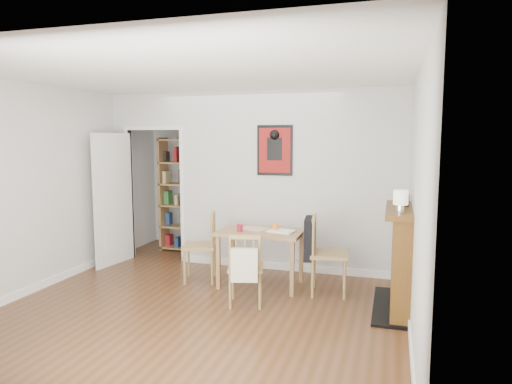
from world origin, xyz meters
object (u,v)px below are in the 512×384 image
(mantel_lamp, at_px, (401,199))
(bookshelf, at_px, (184,195))
(dining_table, at_px, (261,237))
(notebook, at_px, (281,231))
(red_glass, at_px, (240,228))
(chair_right, at_px, (327,254))
(chair_left, at_px, (200,247))
(chair_front, at_px, (246,268))
(ceramic_jar_b, at_px, (401,199))
(ceramic_jar_a, at_px, (404,200))
(orange_fruit, at_px, (275,227))
(fireplace, at_px, (402,256))

(mantel_lamp, bearing_deg, bookshelf, 148.29)
(dining_table, xyz_separation_m, notebook, (0.27, 0.01, 0.10))
(mantel_lamp, bearing_deg, dining_table, 157.96)
(bookshelf, height_order, red_glass, bookshelf)
(chair_right, relative_size, notebook, 3.00)
(chair_left, bearing_deg, chair_front, -38.02)
(red_glass, xyz_separation_m, notebook, (0.51, 0.14, -0.04))
(mantel_lamp, height_order, ceramic_jar_b, mantel_lamp)
(bookshelf, height_order, notebook, bookshelf)
(dining_table, relative_size, ceramic_jar_b, 11.44)
(red_glass, height_order, ceramic_jar_a, ceramic_jar_a)
(chair_front, bearing_deg, red_glass, 114.72)
(red_glass, distance_m, notebook, 0.53)
(notebook, bearing_deg, chair_front, -108.72)
(chair_right, height_order, ceramic_jar_a, ceramic_jar_a)
(mantel_lamp, bearing_deg, orange_fruit, 153.67)
(red_glass, distance_m, ceramic_jar_a, 2.04)
(orange_fruit, bearing_deg, notebook, -29.43)
(chair_left, height_order, chair_right, chair_right)
(bookshelf, bearing_deg, red_glass, -45.84)
(dining_table, bearing_deg, chair_right, -3.69)
(ceramic_jar_a, bearing_deg, fireplace, -92.96)
(chair_right, xyz_separation_m, notebook, (-0.60, 0.07, 0.23))
(chair_front, bearing_deg, ceramic_jar_b, 23.60)
(fireplace, relative_size, orange_fruit, 14.29)
(chair_front, distance_m, orange_fruit, 0.86)
(fireplace, height_order, ceramic_jar_a, ceramic_jar_a)
(orange_fruit, xyz_separation_m, notebook, (0.10, -0.05, -0.04))
(fireplace, bearing_deg, ceramic_jar_b, 94.01)
(orange_fruit, distance_m, notebook, 0.11)
(chair_left, height_order, orange_fruit, chair_left)
(chair_right, bearing_deg, notebook, 173.54)
(chair_right, bearing_deg, chair_left, 178.98)
(chair_front, height_order, mantel_lamp, mantel_lamp)
(chair_left, distance_m, orange_fruit, 1.08)
(red_glass, relative_size, ceramic_jar_a, 0.71)
(bookshelf, distance_m, red_glass, 2.25)
(dining_table, xyz_separation_m, bookshelf, (-1.80, 1.47, 0.31))
(chair_left, xyz_separation_m, red_glass, (0.61, -0.11, 0.31))
(chair_front, distance_m, ceramic_jar_b, 2.00)
(chair_left, height_order, chair_front, chair_left)
(dining_table, bearing_deg, chair_left, -178.27)
(fireplace, bearing_deg, mantel_lamp, -96.35)
(bookshelf, relative_size, ceramic_jar_b, 20.51)
(ceramic_jar_b, bearing_deg, mantel_lamp, -91.40)
(chair_right, distance_m, chair_front, 1.07)
(chair_front, relative_size, ceramic_jar_b, 9.19)
(chair_left, bearing_deg, ceramic_jar_b, 1.18)
(chair_right, relative_size, mantel_lamp, 4.18)
(bookshelf, distance_m, notebook, 2.54)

